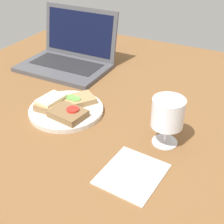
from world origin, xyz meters
TOP-DOWN VIEW (x-y plane):
  - wooden_table at (0.00, 0.00)cm, footprint 140.00×140.00cm
  - plate at (-11.91, -5.44)cm, footprint 23.34×23.34cm
  - sandwich_with_cheese at (-16.69, -6.50)cm, footprint 7.17×10.32cm
  - sandwich_with_tomato at (-8.53, -9.01)cm, footprint 11.34×9.20cm
  - sandwich_with_cucumber at (-10.51, -0.83)cm, footprint 11.67×12.48cm
  - wine_glass at (20.85, -5.68)cm, footprint 8.62×8.62cm
  - laptop at (-31.36, 24.77)cm, footprint 34.68×26.79cm
  - napkin at (18.15, -21.20)cm, footprint 14.84×16.60cm

SIDE VIEW (x-z plane):
  - wooden_table at x=0.00cm, z-range 0.00..3.00cm
  - napkin at x=18.15cm, z-range 3.00..3.40cm
  - plate at x=-11.91cm, z-range 3.00..4.49cm
  - sandwich_with_cucumber at x=-10.51cm, z-range 4.37..6.62cm
  - sandwich_with_tomato at x=-8.53cm, z-range 4.25..6.95cm
  - sandwich_with_cheese at x=-16.69cm, z-range 4.39..7.56cm
  - laptop at x=-31.36cm, z-range -3.54..18.05cm
  - wine_glass at x=20.85cm, z-range 5.36..18.98cm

